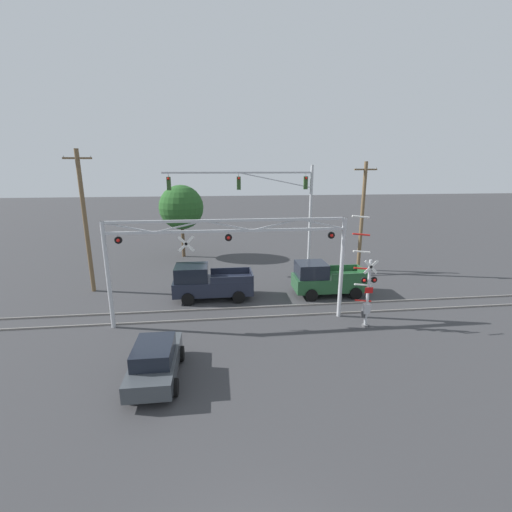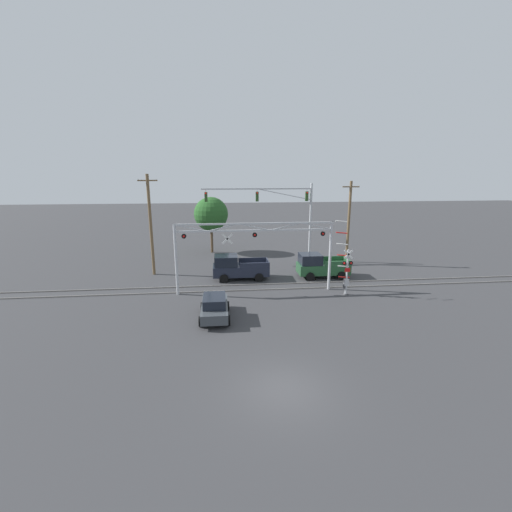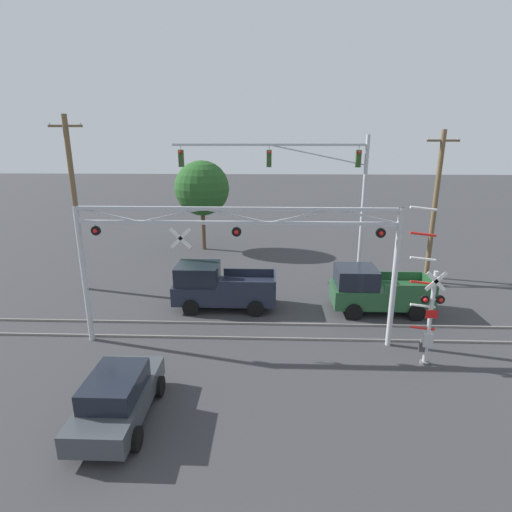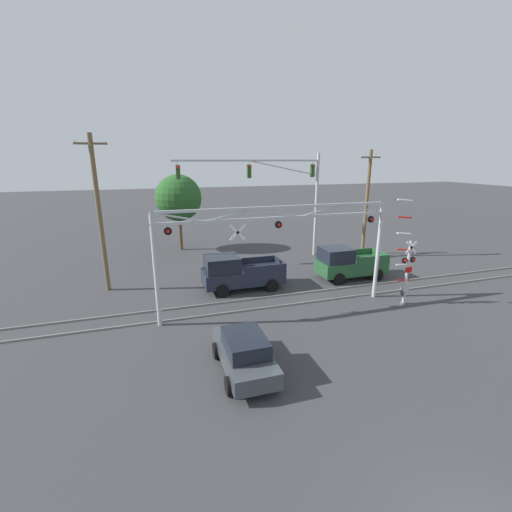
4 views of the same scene
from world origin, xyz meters
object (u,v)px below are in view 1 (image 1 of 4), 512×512
object	(u,v)px
crossing_gantry	(228,249)
utility_pole_right	(362,218)
sedan_waiting	(155,361)
utility_pole_left	(85,221)
crossing_signal_mast	(366,291)
traffic_signal_span	(276,198)
pickup_truck_following	(325,279)
pickup_truck_lead	(208,282)
background_tree_beyond_span	(181,207)

from	to	relation	value
crossing_gantry	utility_pole_right	world-z (taller)	utility_pole_right
sedan_waiting	utility_pole_left	xyz separation A→B (m)	(-6.10, 11.10, 4.13)
sedan_waiting	crossing_signal_mast	bearing A→B (deg)	18.95
crossing_gantry	traffic_signal_span	distance (m)	10.81
traffic_signal_span	utility_pole_right	bearing A→B (deg)	-15.14
pickup_truck_following	crossing_signal_mast	bearing A→B (deg)	-82.19
crossing_signal_mast	utility_pole_right	world-z (taller)	utility_pole_right
crossing_signal_mast	traffic_signal_span	size ratio (longest dim) A/B	0.51
crossing_gantry	pickup_truck_lead	world-z (taller)	crossing_gantry
crossing_signal_mast	sedan_waiting	distance (m)	11.20
utility_pole_right	background_tree_beyond_span	xyz separation A→B (m)	(-14.76, 7.09, 0.19)
pickup_truck_following	utility_pole_left	xyz separation A→B (m)	(-15.95, 2.54, 3.86)
traffic_signal_span	utility_pole_right	xyz separation A→B (m)	(6.65, -1.80, -1.43)
crossing_gantry	sedan_waiting	world-z (taller)	crossing_gantry
crossing_gantry	pickup_truck_lead	xyz separation A→B (m)	(-1.25, 3.71, -3.13)
pickup_truck_lead	background_tree_beyond_span	distance (m)	12.23
sedan_waiting	background_tree_beyond_span	bearing A→B (deg)	91.79
traffic_signal_span	utility_pole_right	world-z (taller)	utility_pole_right
crossing_signal_mast	traffic_signal_span	distance (m)	12.31
crossing_gantry	crossing_signal_mast	bearing A→B (deg)	-11.20
pickup_truck_lead	pickup_truck_following	size ratio (longest dim) A/B	1.07
sedan_waiting	utility_pole_left	world-z (taller)	utility_pole_left
traffic_signal_span	pickup_truck_following	distance (m)	8.33
sedan_waiting	background_tree_beyond_span	xyz separation A→B (m)	(-0.63, 20.13, 3.95)
pickup_truck_lead	utility_pole_left	xyz separation A→B (m)	(-8.09, 2.33, 3.85)
pickup_truck_lead	utility_pole_right	world-z (taller)	utility_pole_right
utility_pole_right	background_tree_beyond_span	distance (m)	16.37
traffic_signal_span	utility_pole_left	size ratio (longest dim) A/B	1.24
utility_pole_left	sedan_waiting	bearing A→B (deg)	-61.21
pickup_truck_following	background_tree_beyond_span	xyz separation A→B (m)	(-10.48, 11.57, 3.68)
background_tree_beyond_span	crossing_signal_mast	bearing A→B (deg)	-55.96
traffic_signal_span	utility_pole_right	distance (m)	7.04
crossing_gantry	pickup_truck_lead	distance (m)	5.02
crossing_gantry	traffic_signal_span	bearing A→B (deg)	66.64
crossing_gantry	utility_pole_left	xyz separation A→B (m)	(-9.35, 6.04, 0.72)
crossing_signal_mast	pickup_truck_following	world-z (taller)	crossing_signal_mast
crossing_gantry	sedan_waiting	xyz separation A→B (m)	(-3.25, -5.06, -3.41)
pickup_truck_lead	sedan_waiting	world-z (taller)	pickup_truck_lead
pickup_truck_following	sedan_waiting	bearing A→B (deg)	-139.01
crossing_gantry	background_tree_beyond_span	size ratio (longest dim) A/B	1.88
background_tree_beyond_span	traffic_signal_span	bearing A→B (deg)	-33.12
pickup_truck_lead	background_tree_beyond_span	xyz separation A→B (m)	(-2.62, 11.36, 3.68)
traffic_signal_span	utility_pole_left	bearing A→B (deg)	-164.57
background_tree_beyond_span	utility_pole_right	bearing A→B (deg)	-25.65
traffic_signal_span	pickup_truck_lead	distance (m)	9.55
pickup_truck_following	sedan_waiting	distance (m)	13.06
utility_pole_left	traffic_signal_span	bearing A→B (deg)	15.43
pickup_truck_lead	sedan_waiting	bearing A→B (deg)	-102.80
traffic_signal_span	crossing_gantry	bearing A→B (deg)	-113.36
pickup_truck_following	background_tree_beyond_span	size ratio (longest dim) A/B	0.70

